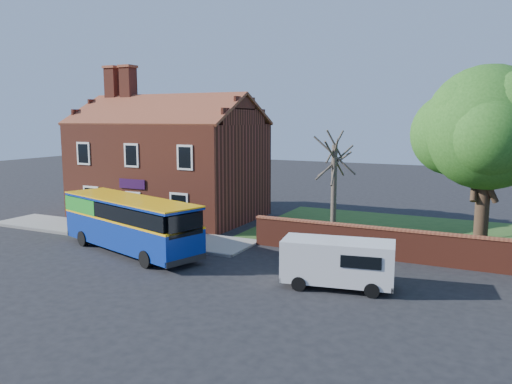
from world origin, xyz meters
The scene contains 10 objects.
ground centered at (0.00, 0.00, 0.00)m, with size 120.00×120.00×0.00m, color black.
pavement centered at (-7.00, 5.75, 0.06)m, with size 18.00×3.50×0.12m, color gray.
kerb centered at (-7.00, 4.00, 0.07)m, with size 18.00×0.15×0.14m, color slate.
grass_strip centered at (13.00, 13.00, 0.02)m, with size 26.00×12.00×0.04m, color #426B28.
shop_building centered at (-7.02, 11.50, 3.41)m, with size 12.30×8.13×10.50m.
boundary_wall centered at (13.00, 7.00, 0.81)m, with size 22.00×0.38×1.60m.
bus centered at (-3.54, 2.76, 1.61)m, with size 9.56×5.04×2.83m.
van_near centered at (8.06, 1.98, 1.10)m, with size 4.73×2.53×1.97m.
large_tree centered at (13.21, 10.30, 6.24)m, with size 7.81×6.18×9.52m.
bare_tree centered at (5.53, 9.53, 3.05)m, with size 2.23×2.65×5.94m.
Camera 1 is at (13.60, -17.24, 6.88)m, focal length 35.00 mm.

